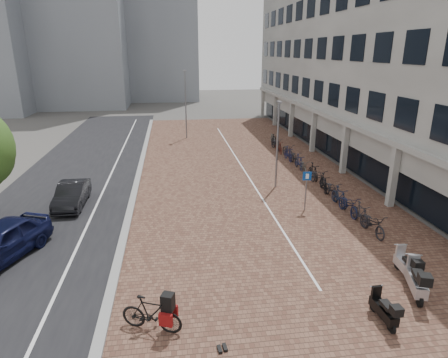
# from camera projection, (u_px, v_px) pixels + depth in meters

# --- Properties ---
(ground) EXTENTS (140.00, 140.00, 0.00)m
(ground) POSITION_uv_depth(u_px,v_px,m) (244.00, 254.00, 16.06)
(ground) COLOR #474442
(ground) RESTS_ON ground
(plaza_brick) EXTENTS (14.50, 42.00, 0.04)m
(plaza_brick) POSITION_uv_depth(u_px,v_px,m) (240.00, 169.00, 27.59)
(plaza_brick) COLOR brown
(plaza_brick) RESTS_ON ground
(street_asphalt) EXTENTS (8.00, 50.00, 0.03)m
(street_asphalt) POSITION_uv_depth(u_px,v_px,m) (81.00, 175.00, 26.16)
(street_asphalt) COLOR black
(street_asphalt) RESTS_ON ground
(curb) EXTENTS (0.35, 42.00, 0.14)m
(curb) POSITION_uv_depth(u_px,v_px,m) (139.00, 172.00, 26.65)
(curb) COLOR gray
(curb) RESTS_ON ground
(lane_line) EXTENTS (0.12, 44.00, 0.00)m
(lane_line) POSITION_uv_depth(u_px,v_px,m) (111.00, 174.00, 26.42)
(lane_line) COLOR white
(lane_line) RESTS_ON street_asphalt
(parking_line) EXTENTS (0.10, 30.00, 0.00)m
(parking_line) POSITION_uv_depth(u_px,v_px,m) (243.00, 168.00, 27.60)
(parking_line) COLOR white
(parking_line) RESTS_ON plaza_brick
(office_building) EXTENTS (8.40, 40.00, 15.00)m
(office_building) POSITION_uv_depth(u_px,v_px,m) (371.00, 45.00, 30.09)
(office_building) COLOR #A9A9A3
(office_building) RESTS_ON ground
(bg_towers) EXTENTS (33.00, 23.00, 32.00)m
(bg_towers) POSITION_uv_depth(u_px,v_px,m) (86.00, 7.00, 55.75)
(bg_towers) COLOR gray
(bg_towers) RESTS_ON ground
(car_dark) EXTENTS (1.37, 3.89, 1.28)m
(car_dark) POSITION_uv_depth(u_px,v_px,m) (72.00, 194.00, 20.85)
(car_dark) COLOR black
(car_dark) RESTS_ON ground
(hero_bike) EXTENTS (2.00, 1.22, 1.36)m
(hero_bike) POSITION_uv_depth(u_px,v_px,m) (151.00, 313.00, 11.48)
(hero_bike) COLOR black
(hero_bike) RESTS_ON ground
(shoes) EXTENTS (0.42, 0.37, 0.10)m
(shoes) POSITION_uv_depth(u_px,v_px,m) (222.00, 350.00, 10.84)
(shoes) COLOR black
(shoes) RESTS_ON ground
(scooter_front) EXTENTS (1.14, 1.91, 1.26)m
(scooter_front) POSITION_uv_depth(u_px,v_px,m) (416.00, 279.00, 13.15)
(scooter_front) COLOR #ABAAAF
(scooter_front) RESTS_ON ground
(scooter_mid) EXTENTS (0.49, 1.45, 0.99)m
(scooter_mid) POSITION_uv_depth(u_px,v_px,m) (384.00, 308.00, 11.87)
(scooter_mid) COLOR black
(scooter_mid) RESTS_ON ground
(scooter_back) EXTENTS (0.66, 1.66, 1.11)m
(scooter_back) POSITION_uv_depth(u_px,v_px,m) (407.00, 265.00, 14.18)
(scooter_back) COLOR #B3B3B8
(scooter_back) RESTS_ON ground
(parking_sign) EXTENTS (0.45, 0.11, 2.15)m
(parking_sign) POSITION_uv_depth(u_px,v_px,m) (306.00, 185.00, 19.93)
(parking_sign) COLOR slate
(parking_sign) RESTS_ON ground
(lamp_near) EXTENTS (0.12, 0.12, 5.22)m
(lamp_near) POSITION_uv_depth(u_px,v_px,m) (277.00, 146.00, 23.05)
(lamp_near) COLOR slate
(lamp_near) RESTS_ON ground
(lamp_far) EXTENTS (0.12, 0.12, 6.27)m
(lamp_far) POSITION_uv_depth(u_px,v_px,m) (186.00, 106.00, 36.19)
(lamp_far) COLOR slate
(lamp_far) RESTS_ON ground
(bike_row) EXTENTS (1.23, 20.42, 1.05)m
(bike_row) POSITION_uv_depth(u_px,v_px,m) (305.00, 167.00, 26.27)
(bike_row) COLOR black
(bike_row) RESTS_ON ground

